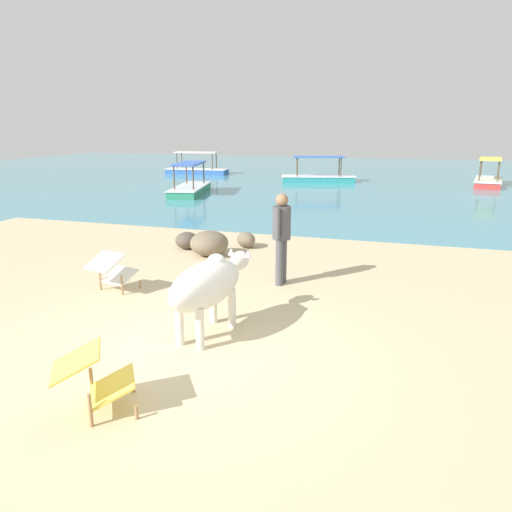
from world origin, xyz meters
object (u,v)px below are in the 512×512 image
(boat_blue, at_px, (197,169))
(boat_red, at_px, (488,180))
(person_standing, at_px, (282,232))
(boat_teal, at_px, (318,177))
(cow, at_px, (208,284))
(boat_green, at_px, (190,187))
(deck_chair_far, at_px, (95,376))
(deck_chair_near, at_px, (112,270))

(boat_blue, xyz_separation_m, boat_red, (15.61, -1.10, 0.00))
(person_standing, height_order, boat_blue, person_standing)
(person_standing, xyz_separation_m, boat_teal, (-2.44, 16.65, -0.70))
(cow, bearing_deg, boat_red, -7.65)
(boat_blue, xyz_separation_m, boat_green, (3.29, -8.03, 0.00))
(cow, xyz_separation_m, boat_red, (5.94, 20.00, -0.46))
(deck_chair_far, bearing_deg, cow, 46.64)
(cow, relative_size, deck_chair_near, 2.21)
(deck_chair_near, distance_m, boat_teal, 17.93)
(boat_teal, bearing_deg, boat_green, -140.18)
(boat_teal, xyz_separation_m, boat_red, (8.01, 0.94, 0.00))
(boat_teal, distance_m, boat_red, 8.06)
(deck_chair_far, distance_m, boat_red, 22.94)
(deck_chair_near, distance_m, boat_blue, 21.30)
(deck_chair_far, relative_size, boat_blue, 0.25)
(person_standing, bearing_deg, deck_chair_far, 85.48)
(boat_green, bearing_deg, boat_teal, 131.84)
(boat_blue, distance_m, boat_green, 8.68)
(deck_chair_far, distance_m, boat_teal, 21.21)
(cow, distance_m, boat_teal, 19.18)
(boat_blue, relative_size, boat_green, 0.98)
(deck_chair_near, distance_m, boat_red, 20.56)
(person_standing, height_order, boat_teal, person_standing)
(deck_chair_far, xyz_separation_m, person_standing, (0.70, 4.49, 0.56))
(person_standing, distance_m, boat_red, 18.46)
(person_standing, distance_m, boat_blue, 21.22)
(boat_red, bearing_deg, person_standing, -9.52)
(cow, relative_size, deck_chair_far, 2.07)
(boat_blue, bearing_deg, boat_red, -8.84)
(deck_chair_near, relative_size, boat_red, 0.23)
(boat_red, bearing_deg, deck_chair_near, -15.41)
(deck_chair_near, height_order, boat_red, boat_red)
(boat_teal, height_order, boat_blue, same)
(boat_teal, bearing_deg, boat_blue, 150.57)
(boat_blue, height_order, boat_green, same)
(person_standing, height_order, boat_red, person_standing)
(deck_chair_far, distance_m, boat_blue, 24.98)
(boat_teal, distance_m, boat_green, 7.38)
(boat_red, bearing_deg, deck_chair_far, -7.80)
(cow, height_order, boat_blue, boat_blue)
(boat_red, bearing_deg, boat_green, -52.60)
(boat_green, bearing_deg, boat_blue, -170.13)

